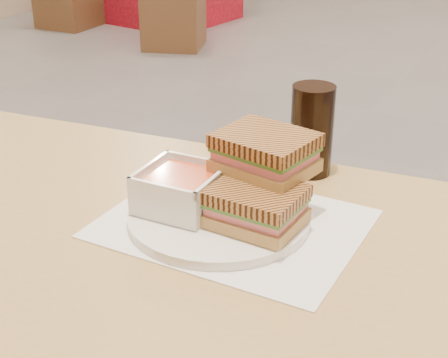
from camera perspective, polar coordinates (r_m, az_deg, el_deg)
The scene contains 8 objects.
main_table at distance 1.01m, azimuth -9.10°, elevation -10.27°, with size 1.27×0.83×0.75m.
tray_liner at distance 0.95m, azimuth 0.78°, elevation -3.87°, with size 0.36×0.28×0.00m.
plate at distance 0.95m, azimuth -0.44°, elevation -3.29°, with size 0.26×0.26×0.01m.
soup_bowl at distance 0.96m, azimuth -3.75°, elevation -1.01°, with size 0.11×0.11×0.06m.
panini_lower at distance 0.91m, azimuth 2.82°, elevation -2.36°, with size 0.13×0.11×0.05m.
panini_upper at distance 0.95m, azimuth 3.58°, elevation 2.26°, with size 0.15×0.13×0.06m.
cola_glass at distance 1.09m, azimuth 7.58°, elevation 4.20°, with size 0.07×0.07×0.15m.
bg_chair_0r at distance 4.89m, azimuth -4.36°, elevation 13.91°, with size 0.51×0.51×0.45m.
Camera 1 is at (0.41, -2.73, 1.22)m, focal length 52.96 mm.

